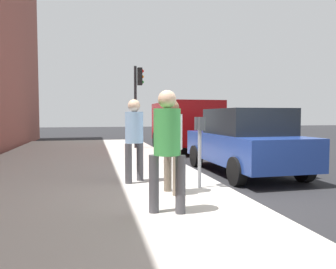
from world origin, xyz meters
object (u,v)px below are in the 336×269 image
(pedestrian_at_meter, at_px, (172,139))
(pedestrian_bystander, at_px, (167,140))
(parking_meter, at_px, (200,137))
(traffic_signal, at_px, (138,93))
(parked_van_far, at_px, (183,123))
(parking_officer, at_px, (134,133))
(parked_sedan_near, at_px, (244,141))

(pedestrian_at_meter, bearing_deg, pedestrian_bystander, -119.94)
(parking_meter, bearing_deg, traffic_signal, 0.86)
(traffic_signal, bearing_deg, parked_van_far, -92.58)
(pedestrian_at_meter, height_order, parking_officer, parking_officer)
(parking_meter, xyz_separation_m, parked_sedan_near, (2.01, -1.94, -0.27))
(pedestrian_at_meter, distance_m, parked_van_far, 8.88)
(pedestrian_bystander, distance_m, traffic_signal, 9.90)
(pedestrian_bystander, distance_m, parked_van_far, 10.12)
(parking_meter, relative_size, pedestrian_at_meter, 0.82)
(parking_meter, height_order, traffic_signal, traffic_signal)
(parked_sedan_near, bearing_deg, parking_meter, 136.01)
(parked_van_far, relative_size, traffic_signal, 1.45)
(parking_officer, xyz_separation_m, traffic_signal, (7.41, -1.07, 1.37))
(parked_van_far, bearing_deg, pedestrian_at_meter, 163.07)
(parking_officer, relative_size, parked_van_far, 0.34)
(pedestrian_bystander, bearing_deg, parking_officer, 24.09)
(parked_van_far, bearing_deg, pedestrian_bystander, 163.05)
(pedestrian_at_meter, bearing_deg, parking_meter, 14.26)
(pedestrian_at_meter, relative_size, traffic_signal, 0.48)
(parked_sedan_near, bearing_deg, pedestrian_bystander, 140.06)
(pedestrian_at_meter, xyz_separation_m, parked_van_far, (8.50, -2.59, 0.10))
(pedestrian_at_meter, relative_size, parked_sedan_near, 0.39)
(parking_officer, height_order, parked_sedan_near, parking_officer)
(pedestrian_bystander, relative_size, parking_officer, 1.01)
(parking_meter, distance_m, parking_officer, 1.47)
(parking_meter, height_order, pedestrian_bystander, pedestrian_bystander)
(pedestrian_at_meter, xyz_separation_m, traffic_signal, (8.59, -0.52, 1.42))
(pedestrian_bystander, xyz_separation_m, parked_sedan_near, (3.52, -2.95, -0.33))
(parking_meter, bearing_deg, parked_van_far, -13.39)
(pedestrian_bystander, relative_size, traffic_signal, 0.50)
(parking_meter, bearing_deg, pedestrian_bystander, 146.34)
(traffic_signal, bearing_deg, pedestrian_at_meter, 176.55)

